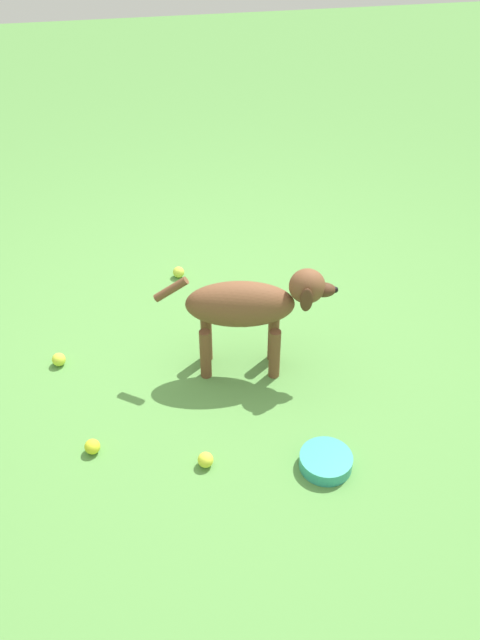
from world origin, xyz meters
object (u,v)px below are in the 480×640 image
at_px(tennis_ball_1, 59,359).
at_px(tennis_ball_3, 206,460).
at_px(dog, 251,306).
at_px(tennis_ball_4, 245,296).
at_px(water_bowl, 326,461).
at_px(tennis_ball_2, 92,447).
at_px(tennis_ball_0, 179,272).

xyz_separation_m(tennis_ball_1, tennis_ball_3, (0.61, -0.76, 0.00)).
xyz_separation_m(dog, tennis_ball_4, (0.09, 0.54, -0.34)).
distance_m(tennis_ball_1, tennis_ball_3, 0.98).
height_order(dog, water_bowl, dog).
bearing_deg(tennis_ball_1, tennis_ball_2, -75.81).
bearing_deg(tennis_ball_1, dog, -12.24).
relative_size(tennis_ball_2, tennis_ball_3, 1.00).
distance_m(dog, tennis_ball_1, 1.00).
xyz_separation_m(dog, tennis_ball_3, (-0.31, -0.56, -0.34)).
relative_size(dog, tennis_ball_2, 12.42).
height_order(tennis_ball_2, water_bowl, tennis_ball_2).
xyz_separation_m(tennis_ball_2, tennis_ball_3, (0.46, -0.16, 0.00)).
relative_size(tennis_ball_2, water_bowl, 0.30).
height_order(tennis_ball_1, water_bowl, tennis_ball_1).
relative_size(tennis_ball_2, tennis_ball_4, 1.00).
relative_size(tennis_ball_3, tennis_ball_4, 1.00).
bearing_deg(dog, tennis_ball_0, 117.18).
distance_m(dog, water_bowl, 0.77).
xyz_separation_m(tennis_ball_1, water_bowl, (1.09, -0.86, -0.00)).
distance_m(tennis_ball_2, tennis_ball_4, 1.27).
relative_size(tennis_ball_4, water_bowl, 0.30).
distance_m(tennis_ball_4, water_bowl, 1.21).
xyz_separation_m(dog, water_bowl, (0.18, -0.67, -0.34)).
distance_m(dog, tennis_ball_3, 0.73).
bearing_deg(tennis_ball_3, tennis_ball_1, 128.60).
xyz_separation_m(tennis_ball_0, tennis_ball_3, (-0.06, -1.41, 0.00)).
bearing_deg(tennis_ball_2, dog, 27.70).
distance_m(tennis_ball_0, tennis_ball_1, 0.93).
height_order(tennis_ball_1, tennis_ball_2, same).
distance_m(tennis_ball_0, water_bowl, 1.57).
distance_m(tennis_ball_2, water_bowl, 0.98).
distance_m(tennis_ball_0, tennis_ball_2, 1.35).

